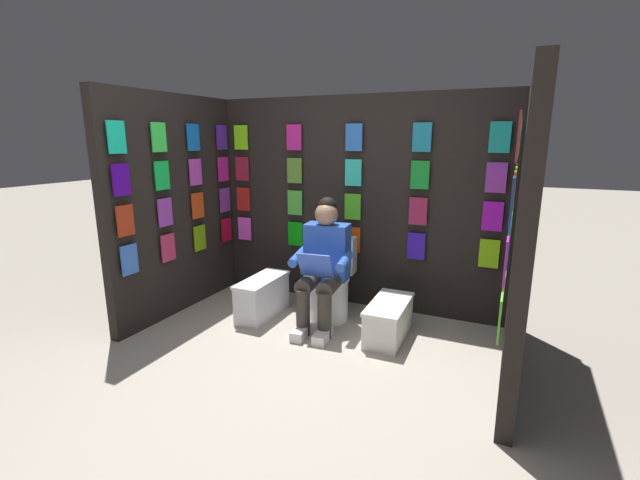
{
  "coord_description": "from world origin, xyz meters",
  "views": [
    {
      "loc": [
        -1.49,
        2.37,
        1.71
      ],
      "look_at": [
        0.03,
        -0.94,
        0.85
      ],
      "focal_mm": 24.18,
      "sensor_mm": 36.0,
      "label": 1
    }
  ],
  "objects_px": {
    "toilet": "(331,284)",
    "comic_longbox_far": "(262,297)",
    "person_reading": "(323,263)",
    "comic_longbox_near": "(389,320)"
  },
  "relations": [
    {
      "from": "person_reading",
      "to": "comic_longbox_far",
      "type": "xyz_separation_m",
      "value": [
        0.62,
        0.06,
        -0.4
      ]
    },
    {
      "from": "toilet",
      "to": "comic_longbox_near",
      "type": "bearing_deg",
      "value": 154.4
    },
    {
      "from": "toilet",
      "to": "comic_longbox_far",
      "type": "bearing_deg",
      "value": 19.75
    },
    {
      "from": "comic_longbox_far",
      "to": "toilet",
      "type": "bearing_deg",
      "value": -155.14
    },
    {
      "from": "toilet",
      "to": "comic_longbox_near",
      "type": "xyz_separation_m",
      "value": [
        -0.65,
        0.24,
        -0.16
      ]
    },
    {
      "from": "toilet",
      "to": "person_reading",
      "type": "relative_size",
      "value": 0.65
    },
    {
      "from": "toilet",
      "to": "person_reading",
      "type": "xyz_separation_m",
      "value": [
        -0.02,
        0.23,
        0.27
      ]
    },
    {
      "from": "comic_longbox_near",
      "to": "comic_longbox_far",
      "type": "xyz_separation_m",
      "value": [
        1.26,
        0.05,
        0.03
      ]
    },
    {
      "from": "toilet",
      "to": "person_reading",
      "type": "distance_m",
      "value": 0.35
    },
    {
      "from": "toilet",
      "to": "comic_longbox_far",
      "type": "distance_m",
      "value": 0.68
    }
  ]
}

